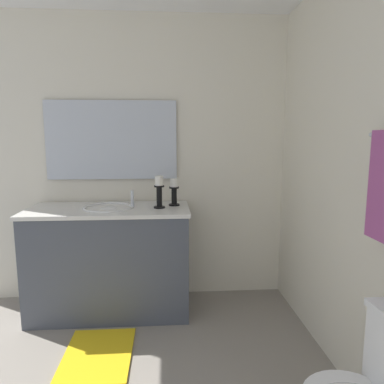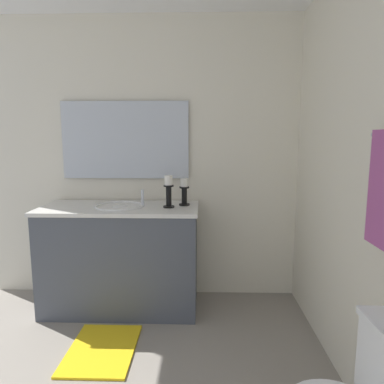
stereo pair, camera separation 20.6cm
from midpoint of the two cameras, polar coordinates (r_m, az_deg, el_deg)
name	(u,v)px [view 2 (the right image)]	position (r m, az deg, el deg)	size (l,w,h in m)	color
wall_back	(366,176)	(2.09, 28.97, 2.22)	(2.55, 0.04, 2.45)	silver
wall_left	(143,160)	(3.16, -6.11, 5.13)	(0.04, 2.77, 2.45)	silver
vanity_cabinet	(121,257)	(3.02, -9.45, -10.43)	(0.58, 1.29, 0.87)	#474C56
sink_basin	(120,211)	(2.91, -9.62, -3.07)	(0.40, 0.40, 0.24)	white
mirror	(125,140)	(3.13, -8.90, 8.28)	(0.02, 1.10, 0.66)	silver
candle_holder_tall	(184,192)	(2.90, 0.78, 0.06)	(0.09, 0.09, 0.22)	black
candle_holder_short	(169,191)	(2.80, -1.70, 0.19)	(0.09, 0.09, 0.26)	black
bath_mat	(102,349)	(2.65, -12.02, -23.67)	(0.60, 0.44, 0.02)	yellow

